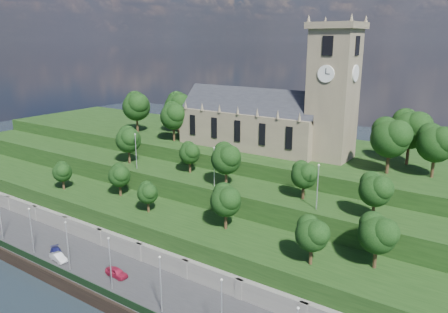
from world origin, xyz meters
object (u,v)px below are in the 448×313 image
Objects in this scene: car_middle at (58,257)px; car_right at (57,253)px; car_left at (117,272)px; church at (272,115)px.

car_middle reaches higher than car_right.
car_left is 1.05× the size of car_middle.
car_left is 12.12m from car_middle.
church reaches higher than car_left.
car_right is at bearing 69.30° from car_middle.
car_left reaches higher than car_middle.
car_left reaches higher than car_right.
car_left is at bearing -72.93° from car_middle.
church is 45.50m from car_left.
church reaches higher than car_middle.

